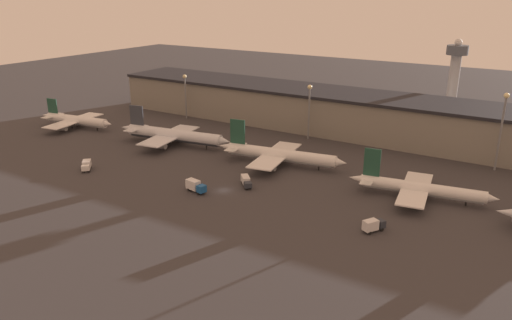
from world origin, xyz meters
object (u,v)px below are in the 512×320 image
(service_vehicle_1, at_px, (246,181))
(control_tower, at_px, (454,75))
(airplane_1, at_px, (173,135))
(airplane_2, at_px, (279,155))
(service_vehicle_2, at_px, (373,225))
(airplane_3, at_px, (419,189))
(service_vehicle_0, at_px, (195,186))
(airplane_0, at_px, (76,120))
(service_vehicle_3, at_px, (86,165))

(service_vehicle_1, bearing_deg, control_tower, 117.89)
(airplane_1, height_order, airplane_2, airplane_2)
(airplane_2, distance_m, service_vehicle_1, 22.54)
(service_vehicle_2, bearing_deg, control_tower, 33.42)
(airplane_3, distance_m, service_vehicle_0, 65.56)
(airplane_1, relative_size, service_vehicle_1, 7.16)
(airplane_2, relative_size, service_vehicle_2, 7.42)
(airplane_3, relative_size, service_vehicle_1, 6.09)
(airplane_1, relative_size, control_tower, 1.31)
(service_vehicle_1, bearing_deg, airplane_3, 67.04)
(airplane_3, xyz_separation_m, service_vehicle_0, (-58.10, -30.35, -1.17))
(airplane_0, distance_m, airplane_2, 99.03)
(airplane_0, xyz_separation_m, airplane_3, (147.70, 0.87, -0.22))
(airplane_3, height_order, service_vehicle_2, airplane_3)
(service_vehicle_1, relative_size, control_tower, 0.18)
(airplane_1, height_order, airplane_3, airplane_1)
(airplane_3, bearing_deg, airplane_1, 169.89)
(airplane_1, bearing_deg, service_vehicle_1, -32.34)
(airplane_0, distance_m, control_tower, 166.34)
(service_vehicle_0, height_order, service_vehicle_1, service_vehicle_0)
(control_tower, bearing_deg, service_vehicle_2, -86.56)
(airplane_1, xyz_separation_m, service_vehicle_3, (-5.99, -37.12, -2.18))
(service_vehicle_0, height_order, control_tower, control_tower)
(airplane_0, bearing_deg, service_vehicle_0, -26.85)
(service_vehicle_2, xyz_separation_m, service_vehicle_3, (-96.94, -7.61, -0.13))
(service_vehicle_1, height_order, service_vehicle_3, service_vehicle_3)
(service_vehicle_1, bearing_deg, airplane_2, 138.53)
(airplane_1, xyz_separation_m, service_vehicle_1, (47.29, -20.76, -2.26))
(airplane_0, xyz_separation_m, airplane_1, (52.57, 3.31, 0.54))
(airplane_1, relative_size, airplane_3, 1.18)
(service_vehicle_0, distance_m, service_vehicle_2, 54.02)
(service_vehicle_1, height_order, control_tower, control_tower)
(airplane_3, relative_size, control_tower, 1.12)
(service_vehicle_2, bearing_deg, service_vehicle_3, 124.47)
(airplane_0, height_order, control_tower, control_tower)
(airplane_2, distance_m, service_vehicle_2, 54.46)
(service_vehicle_3, bearing_deg, airplane_0, -168.94)
(airplane_2, xyz_separation_m, service_vehicle_1, (0.96, -22.43, -1.94))
(airplane_1, relative_size, service_vehicle_2, 7.79)
(airplane_0, xyz_separation_m, service_vehicle_2, (143.52, -26.20, -1.51))
(service_vehicle_0, distance_m, control_tower, 133.05)
(airplane_1, bearing_deg, airplane_3, -10.11)
(service_vehicle_1, distance_m, service_vehicle_3, 55.74)
(service_vehicle_2, bearing_deg, airplane_3, 21.20)
(airplane_3, bearing_deg, control_tower, 88.36)
(airplane_0, relative_size, service_vehicle_0, 5.28)
(airplane_0, distance_m, service_vehicle_2, 145.90)
(service_vehicle_0, bearing_deg, airplane_0, 172.54)
(airplane_2, distance_m, airplane_3, 48.97)
(airplane_0, bearing_deg, service_vehicle_1, -18.55)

